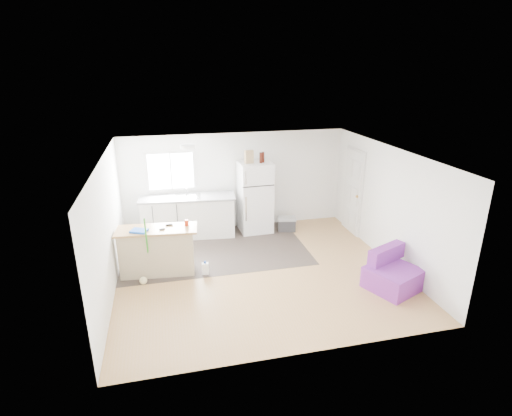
{
  "coord_description": "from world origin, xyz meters",
  "views": [
    {
      "loc": [
        -1.69,
        -6.92,
        3.92
      ],
      "look_at": [
        0.1,
        0.7,
        1.11
      ],
      "focal_mm": 28.0,
      "sensor_mm": 36.0,
      "label": 1
    }
  ],
  "objects_px": {
    "purple_seat": "(392,274)",
    "bottle_right": "(263,157)",
    "blue_tray": "(139,231)",
    "cardboard_box": "(249,157)",
    "kitchen_cabinets": "(188,216)",
    "bottle_left": "(261,158)",
    "mop": "(144,272)",
    "refrigerator": "(255,197)",
    "peninsula": "(157,251)",
    "red_cup": "(187,223)",
    "cleaner_jug": "(205,268)",
    "cooler": "(287,224)"
  },
  "relations": [
    {
      "from": "purple_seat",
      "to": "bottle_right",
      "type": "bearing_deg",
      "value": 94.15
    },
    {
      "from": "blue_tray",
      "to": "cardboard_box",
      "type": "xyz_separation_m",
      "value": [
        2.51,
        1.72,
        0.92
      ]
    },
    {
      "from": "kitchen_cabinets",
      "to": "purple_seat",
      "type": "relative_size",
      "value": 2.04
    },
    {
      "from": "blue_tray",
      "to": "bottle_left",
      "type": "bearing_deg",
      "value": 31.08
    },
    {
      "from": "purple_seat",
      "to": "mop",
      "type": "height_order",
      "value": "mop"
    },
    {
      "from": "refrigerator",
      "to": "peninsula",
      "type": "bearing_deg",
      "value": -146.83
    },
    {
      "from": "bottle_right",
      "to": "peninsula",
      "type": "bearing_deg",
      "value": -147.27
    },
    {
      "from": "purple_seat",
      "to": "red_cup",
      "type": "xyz_separation_m",
      "value": [
        -3.62,
        1.59,
        0.75
      ]
    },
    {
      "from": "bottle_left",
      "to": "purple_seat",
      "type": "bearing_deg",
      "value": -61.29
    },
    {
      "from": "kitchen_cabinets",
      "to": "blue_tray",
      "type": "xyz_separation_m",
      "value": [
        -1.03,
        -1.8,
        0.46
      ]
    },
    {
      "from": "bottle_right",
      "to": "red_cup",
      "type": "bearing_deg",
      "value": -140.32
    },
    {
      "from": "mop",
      "to": "kitchen_cabinets",
      "type": "bearing_deg",
      "value": 62.47
    },
    {
      "from": "kitchen_cabinets",
      "to": "bottle_left",
      "type": "relative_size",
      "value": 9.16
    },
    {
      "from": "mop",
      "to": "purple_seat",
      "type": "bearing_deg",
      "value": -17.1
    },
    {
      "from": "kitchen_cabinets",
      "to": "cleaner_jug",
      "type": "height_order",
      "value": "kitchen_cabinets"
    },
    {
      "from": "kitchen_cabinets",
      "to": "mop",
      "type": "height_order",
      "value": "mop"
    },
    {
      "from": "cooler",
      "to": "cleaner_jug",
      "type": "distance_m",
      "value": 2.85
    },
    {
      "from": "red_cup",
      "to": "purple_seat",
      "type": "bearing_deg",
      "value": -23.67
    },
    {
      "from": "kitchen_cabinets",
      "to": "purple_seat",
      "type": "xyz_separation_m",
      "value": [
        3.49,
        -3.29,
        -0.25
      ]
    },
    {
      "from": "cleaner_jug",
      "to": "cardboard_box",
      "type": "relative_size",
      "value": 0.95
    },
    {
      "from": "bottle_right",
      "to": "cleaner_jug",
      "type": "bearing_deg",
      "value": -130.7
    },
    {
      "from": "mop",
      "to": "blue_tray",
      "type": "height_order",
      "value": "mop"
    },
    {
      "from": "mop",
      "to": "red_cup",
      "type": "xyz_separation_m",
      "value": [
        0.86,
        0.37,
        0.78
      ]
    },
    {
      "from": "kitchen_cabinets",
      "to": "cleaner_jug",
      "type": "relative_size",
      "value": 8.0
    },
    {
      "from": "blue_tray",
      "to": "red_cup",
      "type": "bearing_deg",
      "value": 6.61
    },
    {
      "from": "bottle_left",
      "to": "bottle_right",
      "type": "height_order",
      "value": "same"
    },
    {
      "from": "refrigerator",
      "to": "bottle_left",
      "type": "height_order",
      "value": "bottle_left"
    },
    {
      "from": "refrigerator",
      "to": "cleaner_jug",
      "type": "relative_size",
      "value": 6.09
    },
    {
      "from": "cooler",
      "to": "cardboard_box",
      "type": "bearing_deg",
      "value": -176.86
    },
    {
      "from": "blue_tray",
      "to": "bottle_right",
      "type": "bearing_deg",
      "value": 31.16
    },
    {
      "from": "red_cup",
      "to": "refrigerator",
      "type": "bearing_deg",
      "value": 43.3
    },
    {
      "from": "mop",
      "to": "red_cup",
      "type": "height_order",
      "value": "mop"
    },
    {
      "from": "kitchen_cabinets",
      "to": "peninsula",
      "type": "xyz_separation_m",
      "value": [
        -0.74,
        -1.72,
        -0.03
      ]
    },
    {
      "from": "kitchen_cabinets",
      "to": "refrigerator",
      "type": "height_order",
      "value": "refrigerator"
    },
    {
      "from": "cooler",
      "to": "kitchen_cabinets",
      "type": "bearing_deg",
      "value": -172.68
    },
    {
      "from": "red_cup",
      "to": "cardboard_box",
      "type": "height_order",
      "value": "cardboard_box"
    },
    {
      "from": "cooler",
      "to": "bottle_right",
      "type": "distance_m",
      "value": 1.8
    },
    {
      "from": "kitchen_cabinets",
      "to": "bottle_right",
      "type": "height_order",
      "value": "bottle_right"
    },
    {
      "from": "peninsula",
      "to": "kitchen_cabinets",
      "type": "bearing_deg",
      "value": 72.46
    },
    {
      "from": "purple_seat",
      "to": "peninsula",
      "type": "bearing_deg",
      "value": 136.31
    },
    {
      "from": "purple_seat",
      "to": "bottle_left",
      "type": "xyz_separation_m",
      "value": [
        -1.73,
        3.16,
        1.61
      ]
    },
    {
      "from": "red_cup",
      "to": "peninsula",
      "type": "bearing_deg",
      "value": -177.7
    },
    {
      "from": "kitchen_cabinets",
      "to": "cardboard_box",
      "type": "xyz_separation_m",
      "value": [
        1.48,
        -0.08,
        1.38
      ]
    },
    {
      "from": "bottle_right",
      "to": "bottle_left",
      "type": "bearing_deg",
      "value": -145.6
    },
    {
      "from": "purple_seat",
      "to": "refrigerator",
      "type": "bearing_deg",
      "value": 96.26
    },
    {
      "from": "refrigerator",
      "to": "cardboard_box",
      "type": "xyz_separation_m",
      "value": [
        -0.16,
        -0.05,
        1.02
      ]
    },
    {
      "from": "refrigerator",
      "to": "bottle_left",
      "type": "xyz_separation_m",
      "value": [
        0.12,
        -0.09,
        1.0
      ]
    },
    {
      "from": "purple_seat",
      "to": "bottle_left",
      "type": "distance_m",
      "value": 3.95
    },
    {
      "from": "cooler",
      "to": "red_cup",
      "type": "xyz_separation_m",
      "value": [
        -2.53,
        -1.46,
        0.83
      ]
    },
    {
      "from": "cardboard_box",
      "to": "bottle_left",
      "type": "distance_m",
      "value": 0.28
    }
  ]
}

